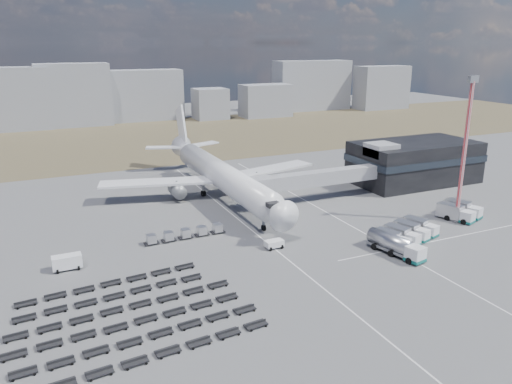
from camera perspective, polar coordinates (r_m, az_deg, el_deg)
name	(u,v)px	position (r m, az deg, el deg)	size (l,w,h in m)	color
ground	(286,248)	(84.54, 3.50, -6.39)	(420.00, 420.00, 0.00)	#565659
grass_strip	(145,138)	(185.31, -12.62, 5.99)	(420.00, 90.00, 0.01)	brown
lane_markings	(326,233)	(91.54, 8.06, -4.67)	(47.12, 110.00, 0.01)	silver
terminal	(414,161)	(128.37, 17.60, 3.37)	(30.40, 16.40, 11.00)	black
jet_bridge	(308,180)	(107.13, 5.99, 1.42)	(30.30, 3.80, 7.05)	#939399
airliner	(219,173)	(110.97, -4.26, 2.13)	(51.59, 64.53, 17.62)	white
skyline	(90,100)	(222.92, -18.40, 9.95)	(314.58, 27.30, 25.24)	gray
fuel_tanker	(396,245)	(84.26, 15.66, -5.88)	(4.61, 10.53, 3.30)	white
pushback_tug	(274,244)	(84.05, 2.08, -5.99)	(3.07, 1.73, 1.41)	white
utility_van	(67,263)	(81.47, -20.78, -7.55)	(4.30, 1.95, 2.30)	white
catering_truck	(268,178)	(122.02, 1.43, 1.60)	(3.54, 6.14, 2.65)	white
service_trucks_near	(407,233)	(90.89, 16.85, -4.49)	(12.76, 9.53, 2.52)	white
service_trucks_far	(459,211)	(105.50, 22.23, -2.01)	(7.88, 8.57, 2.82)	white
uld_row	(185,234)	(88.69, -8.07, -4.73)	(14.66, 1.95, 1.60)	black
baggage_dollies	(127,316)	(66.11, -14.51, -13.60)	(30.97, 23.55, 0.67)	black
floodlight_mast	(464,151)	(100.61, 22.72, 4.33)	(2.62, 2.12, 27.52)	red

